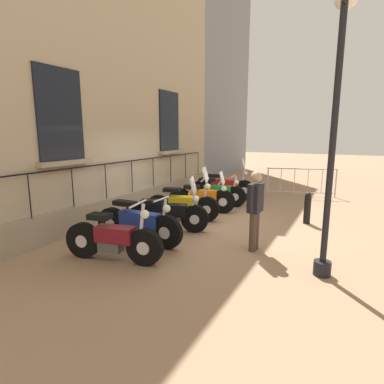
{
  "coord_description": "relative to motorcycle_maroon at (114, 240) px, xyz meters",
  "views": [
    {
      "loc": [
        3.59,
        -7.04,
        2.32
      ],
      "look_at": [
        -0.09,
        0.0,
        0.8
      ],
      "focal_mm": 28.98,
      "sensor_mm": 36.0,
      "label": 1
    }
  ],
  "objects": [
    {
      "name": "ground_plane",
      "position": [
        0.15,
        2.95,
        -0.41
      ],
      "size": [
        60.0,
        60.0,
        0.0
      ],
      "primitive_type": "plane",
      "color": "#9E7A5B"
    },
    {
      "name": "building_facade",
      "position": [
        -2.3,
        2.95,
        3.9
      ],
      "size": [
        0.82,
        10.19,
        8.83
      ],
      "color": "tan",
      "rests_on": "ground_plane"
    },
    {
      "name": "motorcycle_maroon",
      "position": [
        0.0,
        0.0,
        0.0
      ],
      "size": [
        1.92,
        0.67,
        1.14
      ],
      "color": "black",
      "rests_on": "ground_plane"
    },
    {
      "name": "motorcycle_blue",
      "position": [
        -0.17,
        0.95,
        0.02
      ],
      "size": [
        2.1,
        0.54,
        1.04
      ],
      "color": "black",
      "rests_on": "ground_plane"
    },
    {
      "name": "motorcycle_black",
      "position": [
        -0.11,
        1.96,
        0.0
      ],
      "size": [
        1.99,
        0.94,
        1.31
      ],
      "color": "black",
      "rests_on": "ground_plane"
    },
    {
      "name": "motorcycle_yellow",
      "position": [
        -0.21,
        2.94,
        0.02
      ],
      "size": [
        1.95,
        0.86,
        1.45
      ],
      "color": "black",
      "rests_on": "ground_plane"
    },
    {
      "name": "motorcycle_orange",
      "position": [
        -0.13,
        3.97,
        0.02
      ],
      "size": [
        1.95,
        0.73,
        1.23
      ],
      "color": "black",
      "rests_on": "ground_plane"
    },
    {
      "name": "motorcycle_green",
      "position": [
        -0.11,
        4.99,
        0.01
      ],
      "size": [
        1.95,
        0.63,
        0.99
      ],
      "color": "black",
      "rests_on": "ground_plane"
    },
    {
      "name": "motorcycle_red",
      "position": [
        -0.22,
        5.9,
        0.04
      ],
      "size": [
        2.09,
        0.89,
        1.46
      ],
      "color": "black",
      "rests_on": "ground_plane"
    },
    {
      "name": "lamppost",
      "position": [
        3.44,
        1.16,
        2.99
      ],
      "size": [
        0.35,
        1.05,
        4.49
      ],
      "color": "black",
      "rests_on": "ground_plane"
    },
    {
      "name": "crowd_barrier",
      "position": [
        2.09,
        7.78,
        0.16
      ],
      "size": [
        2.35,
        0.71,
        1.05
      ],
      "color": "#B7B7BF",
      "rests_on": "ground_plane"
    },
    {
      "name": "bollard",
      "position": [
        2.79,
        4.18,
        0.0
      ],
      "size": [
        0.17,
        0.17,
        0.83
      ],
      "color": "black",
      "rests_on": "ground_plane"
    },
    {
      "name": "pedestrian_standing",
      "position": [
        2.11,
        1.73,
        0.48
      ],
      "size": [
        0.24,
        0.53,
        1.6
      ],
      "color": "#47382D",
      "rests_on": "ground_plane"
    },
    {
      "name": "distant_building",
      "position": [
        -4.23,
        11.99,
        4.69
      ],
      "size": [
        3.41,
        6.86,
        10.19
      ],
      "color": "gray",
      "rests_on": "ground_plane"
    }
  ]
}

